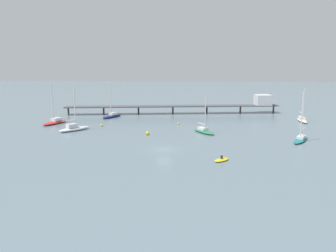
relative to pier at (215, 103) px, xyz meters
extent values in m
plane|color=slate|center=(-12.80, -43.41, -3.11)|extent=(400.00, 400.00, 0.00)
cube|color=#4C4C51|center=(-12.80, -1.54, -0.76)|extent=(64.33, 11.22, 0.30)
cylinder|color=#38332D|center=(-43.76, -5.25, -2.01)|extent=(0.50, 0.50, 2.20)
cylinder|color=#38332D|center=(-33.44, -4.01, -2.01)|extent=(0.50, 0.50, 2.20)
cylinder|color=#38332D|center=(-23.12, -2.78, -2.01)|extent=(0.50, 0.50, 2.20)
cylinder|color=#38332D|center=(-12.80, -1.54, -2.01)|extent=(0.50, 0.50, 2.20)
cylinder|color=#38332D|center=(-2.48, -0.30, -2.01)|extent=(0.50, 0.50, 2.20)
cylinder|color=#38332D|center=(7.84, 0.94, -2.01)|extent=(0.50, 0.50, 2.20)
cylinder|color=#38332D|center=(18.16, 2.18, -2.01)|extent=(0.50, 0.50, 2.20)
cube|color=silver|center=(14.67, 1.76, 0.95)|extent=(5.02, 5.02, 3.12)
ellipsoid|color=#287F4C|center=(-4.67, -28.73, -2.82)|extent=(5.48, 6.80, 0.58)
cube|color=silver|center=(-4.98, -28.27, -2.23)|extent=(2.44, 2.70, 0.60)
cylinder|color=silver|center=(-4.47, -29.01, 1.33)|extent=(0.20, 0.20, 7.72)
cylinder|color=silver|center=(-5.21, -27.92, -1.14)|extent=(1.61, 2.27, 0.16)
ellipsoid|color=#1E727A|center=(14.32, -35.74, -2.86)|extent=(5.38, 7.16, 0.51)
cube|color=silver|center=(14.62, -35.25, -2.33)|extent=(2.47, 2.91, 0.54)
cylinder|color=silver|center=(14.13, -36.05, 2.17)|extent=(0.21, 0.21, 9.56)
cylinder|color=silver|center=(15.05, -34.56, -0.88)|extent=(1.98, 3.08, 0.17)
ellipsoid|color=white|center=(-34.58, -27.86, -2.69)|extent=(6.74, 7.17, 0.84)
cube|color=silver|center=(-34.98, -28.31, -1.86)|extent=(2.62, 2.68, 0.84)
cylinder|color=silver|center=(-34.32, -27.57, 2.57)|extent=(0.21, 0.21, 9.69)
cylinder|color=silver|center=(-35.46, -28.84, -0.53)|extent=(2.39, 2.65, 0.17)
ellipsoid|color=beige|center=(22.07, -12.78, -2.79)|extent=(2.22, 7.50, 0.64)
cube|color=silver|center=(22.11, -12.19, -2.18)|extent=(1.42, 2.82, 0.59)
cylinder|color=silver|center=(22.05, -13.15, 1.76)|extent=(0.21, 0.21, 8.46)
cylinder|color=silver|center=(22.15, -11.47, -0.95)|extent=(0.35, 3.38, 0.17)
ellipsoid|color=navy|center=(-29.82, -9.34, -2.76)|extent=(5.31, 7.30, 0.71)
cube|color=silver|center=(-29.52, -8.83, -2.07)|extent=(2.28, 2.65, 0.66)
cylinder|color=silver|center=(-30.01, -9.66, 1.88)|extent=(0.21, 0.21, 8.56)
cylinder|color=silver|center=(-29.22, -8.32, -0.86)|extent=(1.72, 2.77, 0.17)
ellipsoid|color=red|center=(-42.36, -19.68, -2.75)|extent=(5.38, 8.40, 0.73)
cube|color=silver|center=(-42.11, -19.08, -2.03)|extent=(2.52, 2.96, 0.71)
cylinder|color=silver|center=(-42.52, -20.05, 2.36)|extent=(0.22, 0.22, 9.49)
cylinder|color=silver|center=(-41.74, -18.21, -0.68)|extent=(1.73, 3.75, 0.17)
ellipsoid|color=yellow|center=(-2.91, -50.30, -2.94)|extent=(3.14, 3.04, 0.35)
cylinder|color=#26262D|center=(-2.91, -50.30, -2.49)|extent=(0.51, 0.51, 0.55)
sphere|color=tan|center=(-2.91, -50.30, -2.09)|extent=(0.24, 0.24, 0.24)
sphere|color=yellow|center=(-29.53, -22.39, -2.81)|extent=(0.60, 0.60, 0.60)
sphere|color=yellow|center=(-17.14, -31.49, -2.71)|extent=(0.81, 0.81, 0.81)
sphere|color=yellow|center=(-10.65, -19.08, -2.85)|extent=(0.53, 0.53, 0.53)
camera|label=1|loc=(-8.69, -104.23, 13.05)|focal=36.65mm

